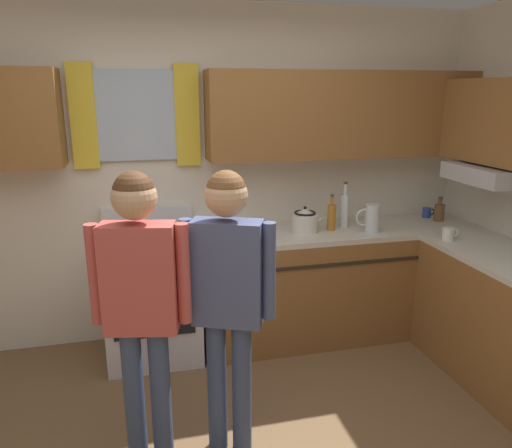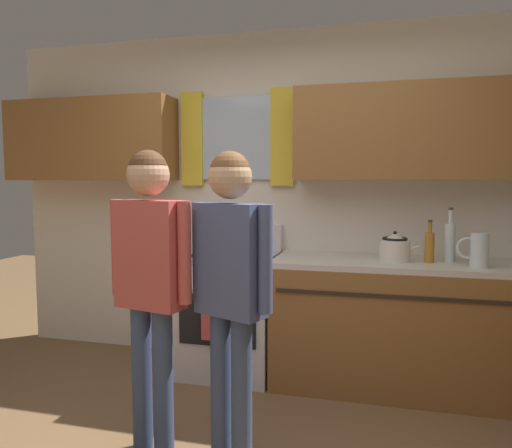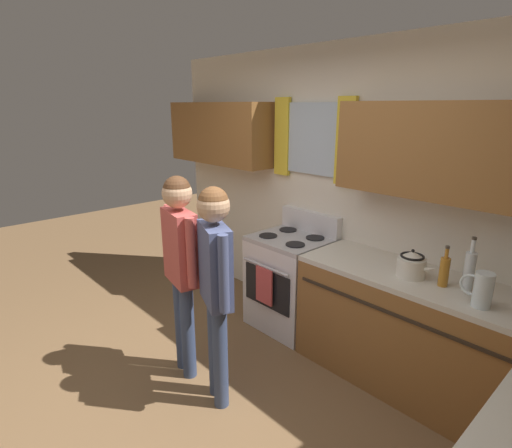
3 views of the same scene
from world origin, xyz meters
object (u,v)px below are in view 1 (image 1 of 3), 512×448
object	(u,v)px
stovetop_kettle	(305,220)
adult_left	(140,290)
water_pitcher	(371,218)
bottle_tall_clear	(344,210)
bottle_oil_amber	(331,217)
bottle_squat_brown	(439,212)
adult_in_plaid	(228,284)
mug_ceramic_white	(448,234)
mug_cobalt_blue	(427,213)
stove_oven	(153,296)

from	to	relation	value
stovetop_kettle	adult_left	bearing A→B (deg)	-138.15
adult_left	water_pitcher	bearing A→B (deg)	29.91
bottle_tall_clear	adult_left	distance (m)	2.00
water_pitcher	adult_left	bearing A→B (deg)	-150.09
bottle_tall_clear	bottle_oil_amber	bearing A→B (deg)	-156.15
bottle_squat_brown	water_pitcher	bearing A→B (deg)	-166.20
bottle_squat_brown	water_pitcher	size ratio (longest dim) A/B	0.93
stovetop_kettle	water_pitcher	size ratio (longest dim) A/B	1.24
bottle_tall_clear	adult_in_plaid	xyz separation A→B (m)	(-1.17, -1.20, -0.04)
bottle_squat_brown	adult_in_plaid	size ratio (longest dim) A/B	0.13
mug_ceramic_white	bottle_squat_brown	bearing A→B (deg)	63.00
water_pitcher	mug_ceramic_white	bearing A→B (deg)	-35.89
bottle_oil_amber	mug_cobalt_blue	size ratio (longest dim) A/B	2.49
stove_oven	water_pitcher	world-z (taller)	water_pitcher
bottle_oil_amber	mug_ceramic_white	bearing A→B (deg)	-31.78
mug_ceramic_white	mug_cobalt_blue	bearing A→B (deg)	70.35
stovetop_kettle	bottle_tall_clear	bearing A→B (deg)	11.30
bottle_tall_clear	mug_ceramic_white	size ratio (longest dim) A/B	2.92
bottle_oil_amber	stovetop_kettle	size ratio (longest dim) A/B	1.04
bottle_tall_clear	adult_left	bearing A→B (deg)	-143.45
mug_cobalt_blue	mug_ceramic_white	bearing A→B (deg)	-109.65
mug_cobalt_blue	stovetop_kettle	bearing A→B (deg)	-171.04
bottle_oil_amber	stovetop_kettle	world-z (taller)	bottle_oil_amber
mug_cobalt_blue	stovetop_kettle	distance (m)	1.20
adult_in_plaid	mug_cobalt_blue	bearing A→B (deg)	33.37
bottle_oil_amber	bottle_squat_brown	bearing A→B (deg)	2.91
bottle_squat_brown	bottle_oil_amber	distance (m)	0.99
bottle_tall_clear	adult_left	world-z (taller)	adult_left
stovetop_kettle	adult_in_plaid	xyz separation A→B (m)	(-0.81, -1.13, 0.00)
mug_ceramic_white	water_pitcher	bearing A→B (deg)	144.11
bottle_squat_brown	stovetop_kettle	distance (m)	1.21
mug_cobalt_blue	mug_ceramic_white	world-z (taller)	mug_ceramic_white
stovetop_kettle	mug_ceramic_white	bearing A→B (deg)	-24.83
bottle_oil_amber	water_pitcher	world-z (taller)	bottle_oil_amber
mug_ceramic_white	bottle_oil_amber	bearing A→B (deg)	148.22
stove_oven	mug_ceramic_white	world-z (taller)	stove_oven
bottle_oil_amber	adult_in_plaid	size ratio (longest dim) A/B	0.18
stove_oven	bottle_tall_clear	size ratio (longest dim) A/B	3.00
stove_oven	adult_in_plaid	xyz separation A→B (m)	(0.37, -1.16, 0.53)
bottle_tall_clear	stove_oven	bearing A→B (deg)	-178.77
mug_ceramic_white	adult_in_plaid	bearing A→B (deg)	-158.85
stove_oven	bottle_oil_amber	size ratio (longest dim) A/B	3.85
stovetop_kettle	adult_left	distance (m)	1.68
bottle_tall_clear	stovetop_kettle	size ratio (longest dim) A/B	1.34
adult_left	mug_ceramic_white	bearing A→B (deg)	17.07
bottle_tall_clear	mug_ceramic_white	world-z (taller)	bottle_tall_clear
water_pitcher	bottle_oil_amber	bearing A→B (deg)	155.82
bottle_oil_amber	mug_cobalt_blue	bearing A→B (deg)	10.30
bottle_squat_brown	mug_ceramic_white	distance (m)	0.57
bottle_tall_clear	adult_left	size ratio (longest dim) A/B	0.23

